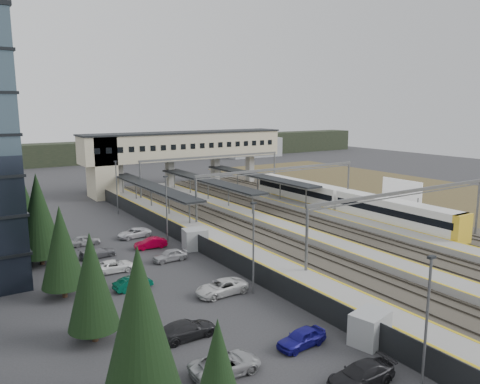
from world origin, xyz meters
TOP-DOWN VIEW (x-y plane):
  - ground at (0.00, 0.00)m, footprint 220.00×220.00m
  - conifer_row at (-22.00, -3.86)m, footprint 4.42×49.82m
  - car_park at (-13.50, -8.22)m, footprint 10.64×44.48m
  - lampposts at (-8.00, 1.25)m, footprint 0.50×53.25m
  - fence at (-6.50, 5.00)m, footprint 0.08×90.00m
  - relay_cabin_near at (-6.26, -19.56)m, footprint 3.05×2.52m
  - relay_cabin_far at (-6.35, 6.08)m, footprint 2.88×2.54m
  - rail_corridor at (9.34, 5.00)m, footprint 34.00×90.00m
  - canopies at (7.00, 27.00)m, footprint 23.10×30.00m
  - footbridge at (7.70, 42.00)m, footprint 40.40×6.40m
  - gantries at (12.00, 3.00)m, footprint 28.40×62.28m
  - train at (20.00, 9.13)m, footprint 2.81×39.08m
  - billboard at (25.23, 2.88)m, footprint 0.30×6.62m
  - scrub_east at (45.00, 5.00)m, footprint 34.00×120.00m
  - treeline_far at (23.81, 92.28)m, footprint 170.00×19.00m

SIDE VIEW (x-z plane):
  - ground at x=0.00m, z-range 0.00..0.00m
  - scrub_east at x=45.00m, z-range 0.00..0.06m
  - rail_corridor at x=9.34m, z-range -0.17..0.75m
  - car_park at x=-13.50m, z-range -0.03..1.26m
  - fence at x=-6.50m, z-range 0.00..2.00m
  - relay_cabin_near at x=-6.26m, z-range 0.00..2.22m
  - relay_cabin_far at x=-6.35m, z-range 0.00..2.34m
  - train at x=20.00m, z-range 0.24..3.78m
  - treeline_far at x=23.81m, z-range -0.55..6.45m
  - billboard at x=25.23m, z-range 1.03..6.77m
  - canopies at x=7.00m, z-range 2.28..5.56m
  - lampposts at x=-8.00m, z-range 0.30..8.37m
  - conifer_row at x=-22.00m, z-range 0.09..9.59m
  - gantries at x=12.00m, z-range 2.41..9.58m
  - footbridge at x=7.70m, z-range 2.33..13.53m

